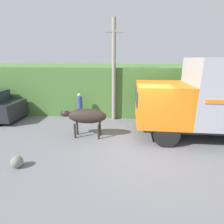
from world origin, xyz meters
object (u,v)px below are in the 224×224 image
(pedestrian_on_hill, at_px, (80,105))
(roadside_rock, at_px, (17,162))
(brown_cow, at_px, (86,116))
(utility_pole, at_px, (114,70))

(pedestrian_on_hill, relative_size, roadside_rock, 4.05)
(brown_cow, bearing_deg, utility_pole, 64.64)
(brown_cow, distance_m, utility_pole, 3.20)
(brown_cow, relative_size, pedestrian_on_hill, 1.32)
(pedestrian_on_hill, distance_m, roadside_rock, 4.70)
(pedestrian_on_hill, bearing_deg, brown_cow, 98.87)
(pedestrian_on_hill, distance_m, utility_pole, 2.69)
(utility_pole, bearing_deg, roadside_rock, -118.87)
(pedestrian_on_hill, xyz_separation_m, roadside_rock, (-0.86, -4.57, -0.68))
(utility_pole, bearing_deg, pedestrian_on_hill, -169.27)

